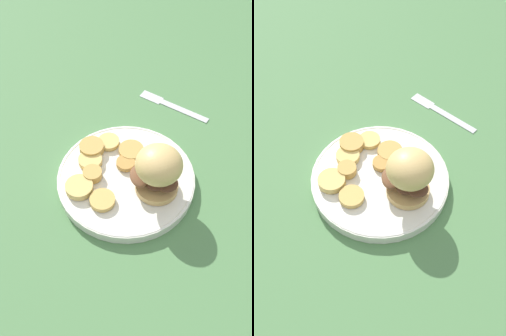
% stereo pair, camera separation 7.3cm
% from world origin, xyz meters
% --- Properties ---
extents(ground_plane, '(4.00, 4.00, 0.00)m').
position_xyz_m(ground_plane, '(0.00, 0.00, 0.00)').
color(ground_plane, '#4C7A47').
extents(dinner_plate, '(0.27, 0.27, 0.02)m').
position_xyz_m(dinner_plate, '(0.00, 0.00, 0.01)').
color(dinner_plate, white).
rests_on(dinner_plate, ground_plane).
extents(sandwich, '(0.10, 0.08, 0.10)m').
position_xyz_m(sandwich, '(-0.06, 0.03, 0.08)').
color(sandwich, tan).
rests_on(sandwich, dinner_plate).
extents(potato_round_0, '(0.05, 0.05, 0.01)m').
position_xyz_m(potato_round_0, '(0.07, -0.03, 0.03)').
color(potato_round_0, '#DBB766').
rests_on(potato_round_0, dinner_plate).
extents(potato_round_1, '(0.05, 0.05, 0.01)m').
position_xyz_m(potato_round_1, '(0.09, 0.03, 0.03)').
color(potato_round_1, '#DBB766').
rests_on(potato_round_1, dinner_plate).
extents(potato_round_2, '(0.04, 0.04, 0.01)m').
position_xyz_m(potato_round_2, '(0.03, -0.08, 0.03)').
color(potato_round_2, '#DBB766').
rests_on(potato_round_2, dinner_plate).
extents(potato_round_3, '(0.05, 0.05, 0.01)m').
position_xyz_m(potato_round_3, '(-0.01, -0.06, 0.03)').
color(potato_round_3, tan).
rests_on(potato_round_3, dinner_plate).
extents(potato_round_4, '(0.05, 0.05, 0.01)m').
position_xyz_m(potato_round_4, '(0.04, 0.06, 0.03)').
color(potato_round_4, tan).
rests_on(potato_round_4, dinner_plate).
extents(potato_round_5, '(0.04, 0.04, 0.02)m').
position_xyz_m(potato_round_5, '(0.06, -0.00, 0.03)').
color(potato_round_5, tan).
rests_on(potato_round_5, dinner_plate).
extents(potato_round_6, '(0.04, 0.04, 0.01)m').
position_xyz_m(potato_round_6, '(0.00, -0.03, 0.03)').
color(potato_round_6, '#BC8942').
rests_on(potato_round_6, dinner_plate).
extents(potato_round_7, '(0.05, 0.05, 0.02)m').
position_xyz_m(potato_round_7, '(0.07, -0.07, 0.03)').
color(potato_round_7, tan).
rests_on(potato_round_7, dinner_plate).
extents(fork, '(0.15, 0.11, 0.00)m').
position_xyz_m(fork, '(-0.11, -0.21, 0.00)').
color(fork, silver).
rests_on(fork, ground_plane).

